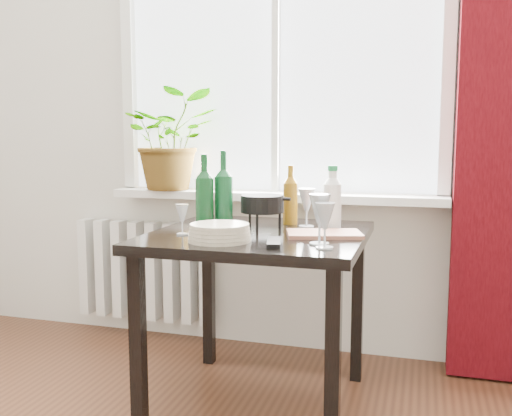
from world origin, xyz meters
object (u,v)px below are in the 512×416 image
(wineglass_back_center, at_px, (307,207))
(cutting_board, at_px, (324,234))
(plate_stack, at_px, (220,233))
(bottle_amber, at_px, (290,194))
(wineglass_front_left, at_px, (182,219))
(wineglass_back_left, at_px, (223,202))
(tv_remote, at_px, (274,243))
(potted_plant, at_px, (171,140))
(wineglass_front_right, at_px, (320,219))
(cleaning_bottle, at_px, (332,197))
(table, at_px, (259,254))
(wine_bottle_left, at_px, (205,192))
(radiator, at_px, (145,270))
(wine_bottle_right, at_px, (224,190))
(fondue_pot, at_px, (262,212))
(wineglass_far_right, at_px, (325,225))

(wineglass_back_center, bearing_deg, cutting_board, -60.25)
(wineglass_back_center, distance_m, plate_stack, 0.48)
(bottle_amber, distance_m, wineglass_front_left, 0.53)
(wineglass_back_left, relative_size, tv_remote, 1.10)
(potted_plant, distance_m, bottle_amber, 0.84)
(wineglass_front_right, bearing_deg, cleaning_bottle, 92.01)
(wineglass_front_right, distance_m, wineglass_back_center, 0.40)
(bottle_amber, bearing_deg, cleaning_bottle, -22.53)
(table, height_order, wine_bottle_left, wine_bottle_left)
(table, xyz_separation_m, wineglass_back_center, (0.16, 0.17, 0.18))
(wineglass_front_left, bearing_deg, cutting_board, 14.11)
(radiator, relative_size, wineglass_front_right, 4.28)
(wineglass_front_right, xyz_separation_m, tv_remote, (-0.15, -0.06, -0.08))
(wine_bottle_right, bearing_deg, fondue_pot, 22.18)
(fondue_pot, bearing_deg, wineglass_back_center, 33.85)
(wine_bottle_left, relative_size, plate_stack, 1.36)
(radiator, distance_m, table, 1.09)
(cutting_board, bearing_deg, fondue_pot, 158.25)
(table, bearing_deg, wineglass_front_left, -150.33)
(wine_bottle_right, height_order, cutting_board, wine_bottle_right)
(tv_remote, distance_m, cutting_board, 0.28)
(wine_bottle_left, xyz_separation_m, wineglass_far_right, (0.54, -0.25, -0.08))
(fondue_pot, xyz_separation_m, cutting_board, (0.28, -0.11, -0.06))
(wine_bottle_right, height_order, wineglass_front_left, wine_bottle_right)
(wineglass_front_right, xyz_separation_m, wineglass_back_left, (-0.52, 0.44, -0.00))
(radiator, xyz_separation_m, table, (0.85, -0.63, 0.27))
(wine_bottle_left, height_order, fondue_pot, wine_bottle_left)
(radiator, xyz_separation_m, wineglass_far_right, (1.17, -0.90, 0.44))
(wineglass_far_right, height_order, tv_remote, wineglass_far_right)
(wineglass_far_right, distance_m, fondue_pot, 0.49)
(table, relative_size, cleaning_bottle, 3.20)
(wine_bottle_right, distance_m, plate_stack, 0.32)
(radiator, relative_size, tv_remote, 4.89)
(potted_plant, distance_m, wine_bottle_left, 0.77)
(cleaning_bottle, xyz_separation_m, wineglass_back_left, (-0.51, 0.07, -0.04))
(wine_bottle_right, bearing_deg, potted_plant, 131.51)
(wine_bottle_right, bearing_deg, plate_stack, -73.47)
(potted_plant, height_order, tv_remote, potted_plant)
(table, height_order, plate_stack, plate_stack)
(wine_bottle_right, bearing_deg, wineglass_back_center, 23.04)
(potted_plant, xyz_separation_m, wine_bottle_right, (0.49, -0.55, -0.20))
(cleaning_bottle, distance_m, wineglass_back_left, 0.52)
(table, distance_m, potted_plant, 0.99)
(bottle_amber, relative_size, wineglass_front_right, 1.43)
(cleaning_bottle, distance_m, wineglass_front_right, 0.37)
(fondue_pot, bearing_deg, cleaning_bottle, 23.94)
(plate_stack, bearing_deg, cutting_board, 32.49)
(wineglass_far_right, distance_m, wineglass_back_center, 0.47)
(wineglass_front_right, xyz_separation_m, wineglass_front_left, (-0.56, 0.05, -0.03))
(wineglass_far_right, relative_size, wineglass_back_left, 0.91)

